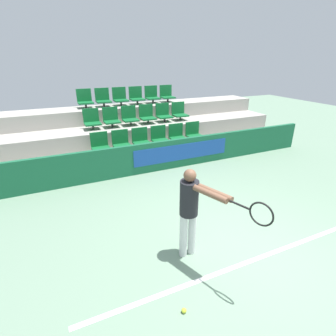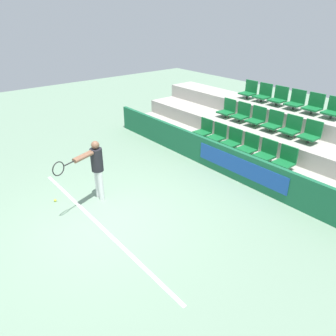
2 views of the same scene
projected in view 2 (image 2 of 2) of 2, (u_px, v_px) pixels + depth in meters
name	position (u px, v px, depth m)	size (l,w,h in m)	color
ground_plane	(106.00, 221.00, 7.50)	(30.00, 30.00, 0.00)	gray
court_baseline	(98.00, 224.00, 7.39)	(5.88, 0.08, 0.01)	white
barrier_wall	(223.00, 159.00, 9.49)	(10.45, 0.14, 0.87)	#19603D
bleacher_tier_front	(236.00, 159.00, 9.94)	(10.05, 1.09, 0.49)	#ADA89E
bleacher_tier_middle	(259.00, 144.00, 10.45)	(10.05, 1.09, 0.97)	#ADA89E
bleacher_tier_back	(280.00, 129.00, 10.96)	(10.05, 1.09, 1.46)	#ADA89E
stadium_chair_0	(204.00, 129.00, 10.87)	(0.49, 0.44, 0.62)	#333333
stadium_chair_1	(218.00, 134.00, 10.44)	(0.49, 0.44, 0.62)	#333333
stadium_chair_2	(233.00, 140.00, 10.01)	(0.49, 0.44, 0.62)	#333333
stadium_chair_3	(249.00, 146.00, 9.58)	(0.49, 0.44, 0.62)	#333333
stadium_chair_4	(266.00, 152.00, 9.15)	(0.49, 0.44, 0.62)	#333333
stadium_chair_5	(286.00, 159.00, 8.73)	(0.49, 0.44, 0.62)	#333333
stadium_chair_6	(227.00, 109.00, 11.27)	(0.49, 0.44, 0.62)	#333333
stadium_chair_7	(241.00, 113.00, 10.84)	(0.49, 0.44, 0.62)	#333333
stadium_chair_8	(257.00, 118.00, 10.41)	(0.49, 0.44, 0.62)	#333333
stadium_chair_9	(273.00, 123.00, 9.99)	(0.49, 0.44, 0.62)	#333333
stadium_chair_10	(291.00, 128.00, 9.56)	(0.49, 0.44, 0.62)	#333333
stadium_chair_11	(311.00, 133.00, 9.13)	(0.49, 0.44, 0.62)	#333333
stadium_chair_12	(249.00, 91.00, 11.67)	(0.49, 0.44, 0.62)	#333333
stadium_chair_13	(263.00, 94.00, 11.25)	(0.49, 0.44, 0.62)	#333333
stadium_chair_14	(279.00, 97.00, 10.82)	(0.49, 0.44, 0.62)	#333333
stadium_chair_15	(296.00, 101.00, 10.39)	(0.49, 0.44, 0.62)	#333333
stadium_chair_16	(314.00, 105.00, 9.96)	(0.49, 0.44, 0.62)	#333333
stadium_chair_17	(334.00, 109.00, 9.53)	(0.49, 0.44, 0.62)	#333333
tennis_player	(95.00, 166.00, 7.93)	(0.61, 1.39, 1.56)	silver
tennis_ball	(55.00, 200.00, 8.23)	(0.07, 0.07, 0.07)	#CCDB33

